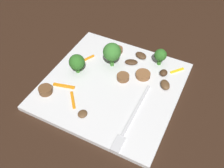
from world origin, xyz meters
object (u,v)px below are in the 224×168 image
broccoli_floret_2 (112,52)px  pepper_strip_2 (64,86)px  pepper_strip_1 (177,71)px  broccoli_floret_1 (77,62)px  mushroom_1 (164,73)px  pepper_strip_3 (73,100)px  mushroom_4 (141,55)px  sausage_slice_1 (143,75)px  fork (130,120)px  sausage_slice_0 (123,77)px  sausage_slice_3 (118,50)px  mushroom_3 (83,114)px  sausage_slice_2 (45,90)px  mushroom_2 (131,62)px  broccoli_floret_0 (160,55)px  mushroom_0 (165,85)px  plate (112,86)px  pepper_strip_0 (86,59)px

broccoli_floret_2 → pepper_strip_2: (0.11, -0.07, -0.04)m
pepper_strip_1 → broccoli_floret_1: bearing=-63.3°
mushroom_1 → pepper_strip_3: size_ratio=0.44×
broccoli_floret_1 → mushroom_4: broccoli_floret_1 is taller
sausage_slice_1 → mushroom_1: size_ratio=1.69×
fork → broccoli_floret_2: broccoli_floret_2 is taller
sausage_slice_0 → sausage_slice_1: same height
mushroom_1 → sausage_slice_3: bearing=-101.9°
mushroom_3 → pepper_strip_3: mushroom_3 is taller
sausage_slice_2 → mushroom_2: 0.22m
broccoli_floret_0 → mushroom_4: (-0.00, -0.05, -0.02)m
sausage_slice_1 → pepper_strip_1: sausage_slice_1 is taller
mushroom_1 → mushroom_0: bearing=24.1°
pepper_strip_1 → pepper_strip_2: (0.16, -0.21, 0.00)m
broccoli_floret_0 → mushroom_4: 0.05m
mushroom_4 → pepper_strip_2: (0.17, -0.12, -0.00)m
fork → mushroom_0: size_ratio=5.91×
plate → pepper_strip_2: (0.06, -0.09, 0.01)m
plate → broccoli_floret_0: broccoli_floret_0 is taller
broccoli_floret_2 → mushroom_2: 0.06m
sausage_slice_3 → plate: bearing=19.7°
mushroom_1 → pepper_strip_1: (-0.03, 0.03, -0.01)m
broccoli_floret_0 → mushroom_1: (0.03, 0.02, -0.02)m
sausage_slice_2 → sausage_slice_3: bearing=157.7°
broccoli_floret_1 → mushroom_2: broccoli_floret_1 is taller
broccoli_floret_2 → mushroom_4: bearing=138.7°
broccoli_floret_0 → sausage_slice_1: (0.06, -0.02, -0.02)m
sausage_slice_3 → mushroom_1: (0.03, 0.13, 0.00)m
pepper_strip_1 → pepper_strip_2: 0.27m
fork → pepper_strip_2: size_ratio=3.55×
broccoli_floret_0 → mushroom_2: size_ratio=1.39×
pepper_strip_2 → broccoli_floret_0: bearing=135.3°
mushroom_3 → pepper_strip_2: size_ratio=0.42×
broccoli_floret_0 → pepper_strip_1: bearing=85.1°
plate → broccoli_floret_1: (-0.00, -0.09, 0.03)m
sausage_slice_2 → mushroom_4: size_ratio=0.97×
broccoli_floret_2 → pepper_strip_2: 0.14m
broccoli_floret_0 → mushroom_0: broccoli_floret_0 is taller
broccoli_floret_0 → pepper_strip_1: 0.05m
mushroom_0 → pepper_strip_0: mushroom_0 is taller
broccoli_floret_0 → pepper_strip_3: size_ratio=0.94×
broccoli_floret_1 → broccoli_floret_2: broccoli_floret_2 is taller
fork → pepper_strip_1: (-0.18, 0.04, -0.00)m
mushroom_3 → mushroom_1: bearing=149.4°
fork → pepper_strip_3: size_ratio=3.84×
mushroom_0 → sausage_slice_2: bearing=-59.7°
broccoli_floret_2 → sausage_slice_2: bearing=-32.3°
plate → broccoli_floret_2: (-0.06, -0.03, 0.05)m
sausage_slice_3 → mushroom_2: sausage_slice_3 is taller
mushroom_3 → pepper_strip_3: size_ratio=0.45×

